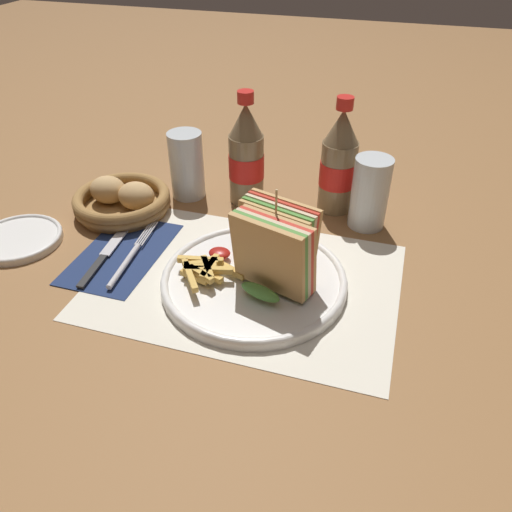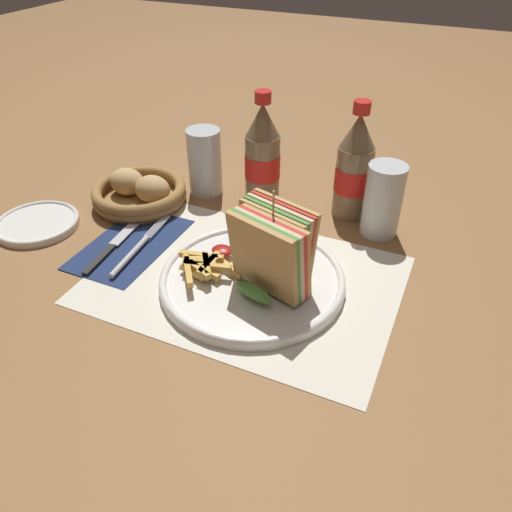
{
  "view_description": "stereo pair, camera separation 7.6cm",
  "coord_description": "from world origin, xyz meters",
  "px_view_note": "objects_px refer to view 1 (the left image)",
  "views": [
    {
      "loc": [
        0.18,
        -0.6,
        0.49
      ],
      "look_at": [
        -0.0,
        -0.01,
        0.04
      ],
      "focal_mm": 35.0,
      "sensor_mm": 36.0,
      "label": 1
    },
    {
      "loc": [
        0.25,
        -0.57,
        0.49
      ],
      "look_at": [
        -0.0,
        -0.01,
        0.04
      ],
      "focal_mm": 35.0,
      "sensor_mm": 36.0,
      "label": 2
    }
  ],
  "objects_px": {
    "fork": "(129,258)",
    "glass_far": "(187,169)",
    "knife": "(109,249)",
    "side_saucer": "(18,239)",
    "glass_near": "(370,193)",
    "club_sandwich": "(275,249)",
    "plate_main": "(252,279)",
    "bread_basket": "(122,200)",
    "coke_bottle_near": "(246,157)",
    "coke_bottle_far": "(339,164)"
  },
  "relations": [
    {
      "from": "fork",
      "to": "side_saucer",
      "type": "bearing_deg",
      "value": 175.48
    },
    {
      "from": "plate_main",
      "to": "glass_far",
      "type": "relative_size",
      "value": 2.19
    },
    {
      "from": "glass_far",
      "to": "glass_near",
      "type": "bearing_deg",
      "value": -1.34
    },
    {
      "from": "coke_bottle_near",
      "to": "knife",
      "type": "bearing_deg",
      "value": -125.09
    },
    {
      "from": "fork",
      "to": "bread_basket",
      "type": "distance_m",
      "value": 0.17
    },
    {
      "from": "knife",
      "to": "coke_bottle_far",
      "type": "relative_size",
      "value": 0.98
    },
    {
      "from": "coke_bottle_near",
      "to": "glass_far",
      "type": "bearing_deg",
      "value": -172.89
    },
    {
      "from": "glass_far",
      "to": "side_saucer",
      "type": "relative_size",
      "value": 0.88
    },
    {
      "from": "club_sandwich",
      "to": "glass_near",
      "type": "xyz_separation_m",
      "value": [
        0.11,
        0.23,
        -0.01
      ]
    },
    {
      "from": "fork",
      "to": "knife",
      "type": "bearing_deg",
      "value": 156.03
    },
    {
      "from": "knife",
      "to": "plate_main",
      "type": "bearing_deg",
      "value": -7.78
    },
    {
      "from": "glass_near",
      "to": "glass_far",
      "type": "bearing_deg",
      "value": 178.66
    },
    {
      "from": "coke_bottle_far",
      "to": "bread_basket",
      "type": "xyz_separation_m",
      "value": [
        -0.38,
        -0.13,
        -0.07
      ]
    },
    {
      "from": "plate_main",
      "to": "coke_bottle_far",
      "type": "bearing_deg",
      "value": 73.2
    },
    {
      "from": "side_saucer",
      "to": "club_sandwich",
      "type": "bearing_deg",
      "value": 0.8
    },
    {
      "from": "fork",
      "to": "glass_far",
      "type": "bearing_deg",
      "value": 83.82
    },
    {
      "from": "plate_main",
      "to": "glass_far",
      "type": "height_order",
      "value": "glass_far"
    },
    {
      "from": "plate_main",
      "to": "side_saucer",
      "type": "relative_size",
      "value": 1.94
    },
    {
      "from": "knife",
      "to": "glass_near",
      "type": "distance_m",
      "value": 0.46
    },
    {
      "from": "club_sandwich",
      "to": "coke_bottle_near",
      "type": "distance_m",
      "value": 0.28
    },
    {
      "from": "glass_near",
      "to": "glass_far",
      "type": "xyz_separation_m",
      "value": [
        -0.35,
        0.01,
        -0.01
      ]
    },
    {
      "from": "glass_far",
      "to": "bread_basket",
      "type": "relative_size",
      "value": 0.72
    },
    {
      "from": "glass_near",
      "to": "side_saucer",
      "type": "height_order",
      "value": "glass_near"
    },
    {
      "from": "fork",
      "to": "coke_bottle_far",
      "type": "bearing_deg",
      "value": 37.93
    },
    {
      "from": "fork",
      "to": "coke_bottle_far",
      "type": "relative_size",
      "value": 0.89
    },
    {
      "from": "club_sandwich",
      "to": "knife",
      "type": "height_order",
      "value": "club_sandwich"
    },
    {
      "from": "fork",
      "to": "glass_near",
      "type": "distance_m",
      "value": 0.42
    },
    {
      "from": "glass_near",
      "to": "club_sandwich",
      "type": "bearing_deg",
      "value": -116.08
    },
    {
      "from": "coke_bottle_near",
      "to": "coke_bottle_far",
      "type": "relative_size",
      "value": 1.0
    },
    {
      "from": "club_sandwich",
      "to": "fork",
      "type": "relative_size",
      "value": 0.81
    },
    {
      "from": "bread_basket",
      "to": "side_saucer",
      "type": "bearing_deg",
      "value": -129.6
    },
    {
      "from": "fork",
      "to": "coke_bottle_near",
      "type": "relative_size",
      "value": 0.89
    },
    {
      "from": "fork",
      "to": "glass_near",
      "type": "relative_size",
      "value": 1.46
    },
    {
      "from": "fork",
      "to": "glass_far",
      "type": "xyz_separation_m",
      "value": [
        0.0,
        0.24,
        0.05
      ]
    },
    {
      "from": "coke_bottle_far",
      "to": "knife",
      "type": "bearing_deg",
      "value": -142.58
    },
    {
      "from": "plate_main",
      "to": "club_sandwich",
      "type": "bearing_deg",
      "value": -3.07
    },
    {
      "from": "plate_main",
      "to": "fork",
      "type": "bearing_deg",
      "value": -178.62
    },
    {
      "from": "knife",
      "to": "side_saucer",
      "type": "distance_m",
      "value": 0.17
    },
    {
      "from": "club_sandwich",
      "to": "coke_bottle_far",
      "type": "xyz_separation_m",
      "value": [
        0.05,
        0.27,
        0.02
      ]
    },
    {
      "from": "plate_main",
      "to": "side_saucer",
      "type": "xyz_separation_m",
      "value": [
        -0.42,
        -0.01,
        -0.0
      ]
    },
    {
      "from": "knife",
      "to": "bread_basket",
      "type": "bearing_deg",
      "value": 103.33
    },
    {
      "from": "knife",
      "to": "side_saucer",
      "type": "xyz_separation_m",
      "value": [
        -0.16,
        -0.02,
        0.0
      ]
    },
    {
      "from": "coke_bottle_near",
      "to": "bread_basket",
      "type": "xyz_separation_m",
      "value": [
        -0.21,
        -0.11,
        -0.07
      ]
    },
    {
      "from": "glass_near",
      "to": "side_saucer",
      "type": "distance_m",
      "value": 0.61
    },
    {
      "from": "bread_basket",
      "to": "coke_bottle_near",
      "type": "bearing_deg",
      "value": 27.45
    },
    {
      "from": "club_sandwich",
      "to": "coke_bottle_far",
      "type": "distance_m",
      "value": 0.27
    },
    {
      "from": "plate_main",
      "to": "bread_basket",
      "type": "distance_m",
      "value": 0.33
    },
    {
      "from": "club_sandwich",
      "to": "glass_near",
      "type": "relative_size",
      "value": 1.18
    },
    {
      "from": "coke_bottle_far",
      "to": "glass_far",
      "type": "height_order",
      "value": "coke_bottle_far"
    },
    {
      "from": "glass_far",
      "to": "bread_basket",
      "type": "height_order",
      "value": "glass_far"
    }
  ]
}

